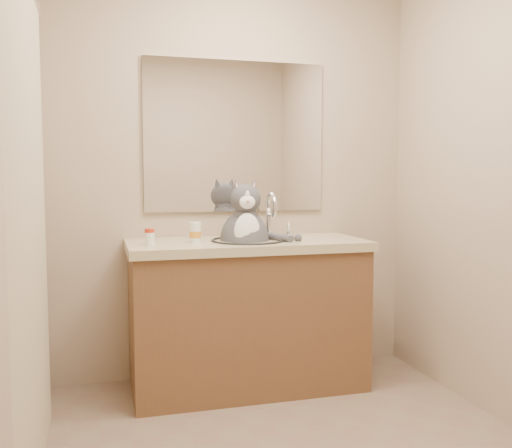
{
  "coord_description": "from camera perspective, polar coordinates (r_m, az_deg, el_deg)",
  "views": [
    {
      "loc": [
        -0.81,
        -2.13,
        1.22
      ],
      "look_at": [
        -0.04,
        0.65,
        0.97
      ],
      "focal_mm": 40.0,
      "sensor_mm": 36.0,
      "label": 1
    }
  ],
  "objects": [
    {
      "name": "mirror",
      "position": [
        3.47,
        -2.05,
        8.74
      ],
      "size": [
        1.1,
        0.02,
        0.9
      ],
      "primitive_type": "cube",
      "color": "white",
      "rests_on": "room"
    },
    {
      "name": "cat",
      "position": [
        3.22,
        -1.09,
        -1.28
      ],
      "size": [
        0.39,
        0.35,
        0.56
      ],
      "rotation": [
        0.0,
        0.0,
        -0.11
      ],
      "color": "#46454A",
      "rests_on": "vanity"
    },
    {
      "name": "room",
      "position": [
        2.28,
        5.27,
        4.43
      ],
      "size": [
        2.22,
        2.52,
        2.42
      ],
      "color": "#82705A",
      "rests_on": "ground"
    },
    {
      "name": "grey_canister",
      "position": [
        3.15,
        -6.05,
        -1.24
      ],
      "size": [
        0.04,
        0.04,
        0.06
      ],
      "rotation": [
        0.0,
        0.0,
        -0.01
      ],
      "color": "slate",
      "rests_on": "vanity"
    },
    {
      "name": "pill_bottle_orange",
      "position": [
        3.13,
        -6.09,
        -0.88
      ],
      "size": [
        0.09,
        0.09,
        0.11
      ],
      "rotation": [
        0.0,
        0.0,
        -0.41
      ],
      "color": "white",
      "rests_on": "vanity"
    },
    {
      "name": "vanity",
      "position": [
        3.29,
        -0.88,
        -8.69
      ],
      "size": [
        1.34,
        0.59,
        1.12
      ],
      "color": "brown",
      "rests_on": "ground"
    },
    {
      "name": "shower_curtain",
      "position": [
        2.25,
        -21.6,
        -0.21
      ],
      "size": [
        0.02,
        1.3,
        1.93
      ],
      "color": "#C2AE93",
      "rests_on": "ground"
    },
    {
      "name": "pill_bottle_redcap",
      "position": [
        3.04,
        -10.59,
        -1.28
      ],
      "size": [
        0.06,
        0.06,
        0.09
      ],
      "rotation": [
        0.0,
        0.0,
        -0.16
      ],
      "color": "white",
      "rests_on": "vanity"
    }
  ]
}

